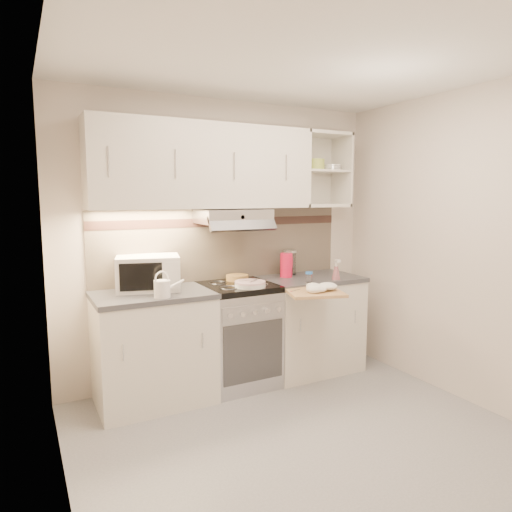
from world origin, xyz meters
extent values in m
plane|color=#9A9A9D|center=(0.00, 0.00, 0.00)|extent=(3.00, 3.00, 0.00)
cube|color=beige|center=(0.00, 1.40, 1.25)|extent=(3.00, 0.04, 2.50)
cube|color=beige|center=(-1.50, 0.00, 1.25)|extent=(0.04, 2.80, 2.50)
cube|color=beige|center=(1.50, 0.00, 1.25)|extent=(0.04, 2.80, 2.50)
cube|color=white|center=(0.00, 0.00, 2.50)|extent=(3.00, 2.80, 0.04)
cube|color=#C6B299|center=(0.00, 1.39, 1.22)|extent=(2.40, 0.02, 0.64)
cube|color=#35221D|center=(0.00, 1.38, 1.42)|extent=(2.40, 0.01, 0.08)
cube|color=silver|center=(-0.25, 1.23, 1.90)|extent=(1.90, 0.34, 0.70)
cube|color=silver|center=(0.95, 1.23, 1.90)|extent=(0.50, 0.34, 0.70)
cylinder|color=#A3B846|center=(0.87, 1.23, 1.95)|extent=(0.19, 0.19, 0.10)
cylinder|color=silver|center=(1.07, 1.23, 1.93)|extent=(0.18, 0.18, 0.06)
cube|color=#B7B7BC|center=(0.00, 1.20, 1.48)|extent=(0.60, 0.40, 0.12)
cube|color=silver|center=(-0.75, 1.10, 0.43)|extent=(0.90, 0.60, 0.86)
cube|color=#47474C|center=(-0.75, 1.10, 0.88)|extent=(0.92, 0.62, 0.04)
cube|color=silver|center=(0.75, 1.10, 0.43)|extent=(0.90, 0.60, 0.86)
cube|color=#47474C|center=(0.75, 1.10, 0.88)|extent=(0.92, 0.62, 0.04)
cube|color=#B7B7BC|center=(0.00, 1.10, 0.42)|extent=(0.60, 0.58, 0.85)
cube|color=black|center=(0.00, 1.10, 0.88)|extent=(0.60, 0.60, 0.05)
cube|color=silver|center=(-0.75, 1.22, 1.04)|extent=(0.57, 0.47, 0.28)
cube|color=black|center=(-0.75, 1.04, 1.04)|extent=(0.31, 0.10, 0.21)
cylinder|color=white|center=(-0.73, 0.88, 0.97)|extent=(0.12, 0.12, 0.13)
cone|color=white|center=(-0.64, 0.88, 0.98)|extent=(0.17, 0.04, 0.10)
torus|color=white|center=(-0.73, 0.88, 1.05)|extent=(0.11, 0.01, 0.11)
cylinder|color=silver|center=(0.03, 0.93, 0.91)|extent=(0.26, 0.26, 0.02)
cylinder|color=silver|center=(0.03, 0.93, 0.92)|extent=(0.26, 0.26, 0.02)
cylinder|color=silver|center=(0.03, 0.93, 0.94)|extent=(0.26, 0.26, 0.02)
cube|color=silver|center=(0.03, 0.93, 0.95)|extent=(0.17, 0.05, 0.01)
cylinder|color=#A1833F|center=(0.07, 1.25, 0.93)|extent=(0.20, 0.20, 0.05)
cylinder|color=red|center=(0.55, 1.19, 1.01)|extent=(0.11, 0.11, 0.23)
cube|color=red|center=(0.60, 1.20, 1.04)|extent=(0.02, 0.03, 0.09)
cylinder|color=silver|center=(0.65, 1.29, 1.01)|extent=(0.12, 0.12, 0.22)
cylinder|color=#B7B7BC|center=(0.65, 1.29, 1.13)|extent=(0.13, 0.13, 0.02)
cylinder|color=white|center=(0.59, 0.88, 0.94)|extent=(0.06, 0.06, 0.07)
cylinder|color=blue|center=(0.59, 0.88, 0.98)|extent=(0.06, 0.06, 0.02)
cone|color=pink|center=(0.89, 0.88, 0.96)|extent=(0.07, 0.07, 0.12)
cube|color=tan|center=(0.46, 0.61, 0.87)|extent=(0.53, 0.51, 0.02)
camera|label=1|loc=(-1.67, -2.40, 1.65)|focal=32.00mm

